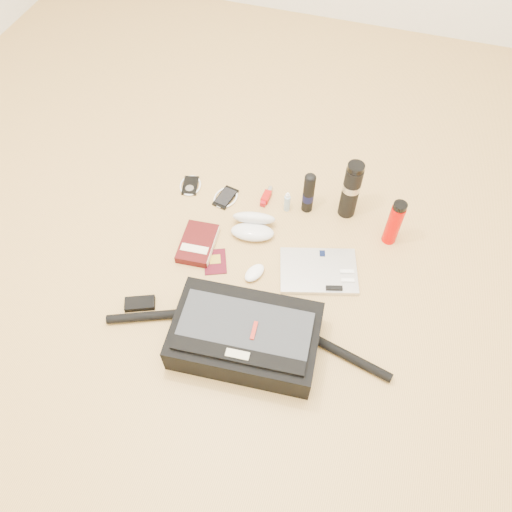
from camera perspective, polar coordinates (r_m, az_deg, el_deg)
name	(u,v)px	position (r m, az deg, el deg)	size (l,w,h in m)	color
ground	(259,287)	(1.97, 0.38, -3.53)	(4.00, 4.00, 0.00)	tan
messenger_bag	(245,336)	(1.80, -1.32, -9.09)	(1.06, 0.36, 0.15)	black
laptop	(319,271)	(2.01, 7.19, -1.72)	(0.35, 0.29, 0.03)	silver
book	(198,244)	(2.08, -6.65, 1.41)	(0.15, 0.22, 0.04)	#3F0A0B
passport	(215,262)	(2.04, -4.68, -0.64)	(0.13, 0.15, 0.01)	#470814
mouse	(254,273)	(1.99, -0.18, -1.93)	(0.09, 0.11, 0.03)	white
sunglasses_case	(253,225)	(2.10, -0.32, 3.54)	(0.21, 0.18, 0.11)	silver
ipod	(190,186)	(2.31, -7.51, 7.99)	(0.12, 0.12, 0.01)	black
phone	(226,197)	(2.25, -3.49, 6.70)	(0.12, 0.14, 0.01)	black
inhaler	(267,196)	(2.24, 1.21, 6.84)	(0.03, 0.11, 0.03)	#A50F0B
spray_bottle	(287,202)	(2.18, 3.58, 6.13)	(0.03, 0.03, 0.10)	#95B7C9
aerosol_can	(309,193)	(2.14, 6.03, 7.21)	(0.06, 0.06, 0.21)	black
thermos_black	(351,190)	(2.13, 10.80, 7.44)	(0.10, 0.10, 0.29)	black
thermos_red	(394,223)	(2.09, 15.52, 3.67)	(0.06, 0.06, 0.22)	#CF0400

